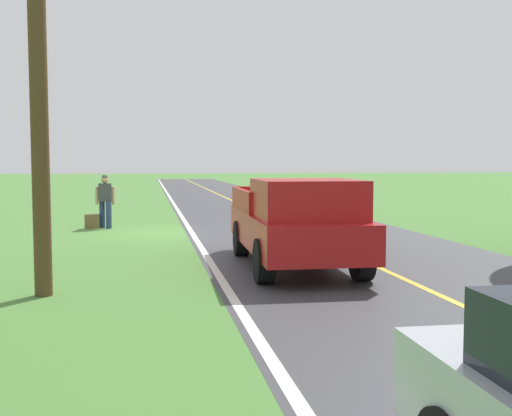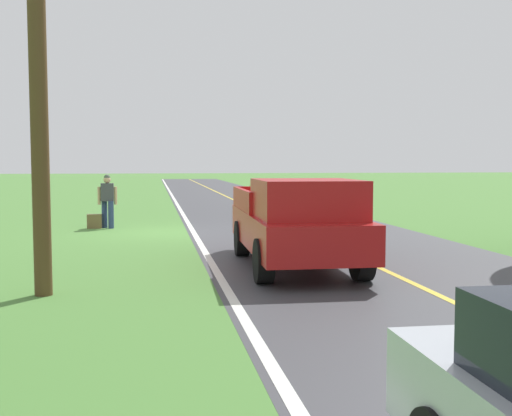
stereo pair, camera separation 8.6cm
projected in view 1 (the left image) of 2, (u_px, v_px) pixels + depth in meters
The scene contains 9 objects.
ground_plane at pixel (161, 232), 18.87m from camera, with size 200.00×200.00×0.00m, color #4C7F38.
road_surface at pixel (296, 230), 19.60m from camera, with size 6.99×120.00×0.00m, color #3D3D42.
lane_edge_line at pixel (191, 232), 19.03m from camera, with size 0.16×117.60×0.00m, color silver.
lane_centre_line at pixel (296, 230), 19.60m from camera, with size 0.14×117.60×0.00m, color gold.
hitchhiker_walking at pixel (105, 198), 20.05m from camera, with size 0.62×0.51×1.75m.
suitcase_carried at pixel (92, 221), 19.95m from camera, with size 0.20×0.46×0.46m, color brown.
pickup_truck_passing at pixel (297, 221), 12.42m from camera, with size 2.21×5.45×1.82m.
sedan_near_oncoming at pixel (305, 197), 24.59m from camera, with size 1.96×4.42×1.41m.
utility_pole_roadside at pixel (38, 52), 9.67m from camera, with size 0.28×0.28×7.73m, color brown.
Camera 1 is at (0.37, 18.98, 2.15)m, focal length 43.37 mm.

